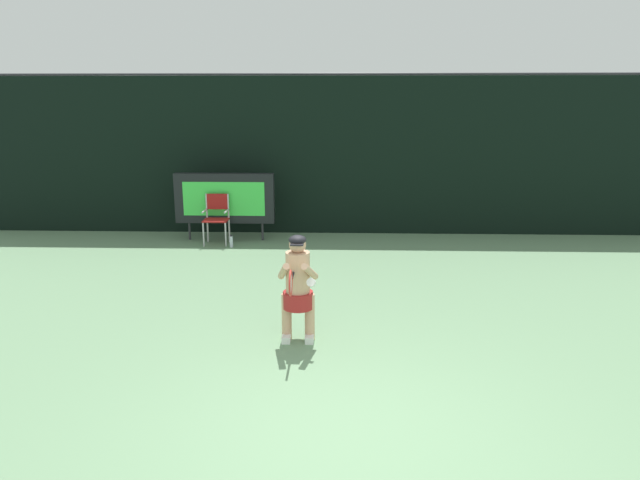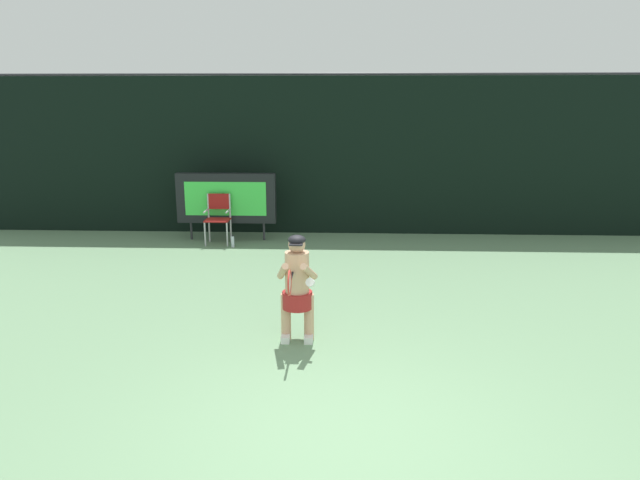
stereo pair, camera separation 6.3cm
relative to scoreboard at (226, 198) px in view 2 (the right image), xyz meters
The scene contains 7 objects.
ground 8.33m from the scoreboard, 71.50° to the right, with size 18.00×22.00×0.03m.
backdrop_screen 2.89m from the scoreboard, 17.71° to the left, with size 18.00×0.12×3.66m.
scoreboard is the anchor object (origin of this frame).
umpire_chair 0.48m from the scoreboard, 110.58° to the right, with size 0.52×0.44×1.08m.
water_bottle 1.08m from the scoreboard, 69.98° to the right, with size 0.07×0.07×0.27m.
tennis_player 5.84m from the scoreboard, 69.72° to the right, with size 0.53×0.61×1.40m.
tennis_racket 6.32m from the scoreboard, 71.75° to the right, with size 0.03×0.60×0.31m.
Camera 2 is at (-0.02, -4.75, 3.03)m, focal length 32.06 mm.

